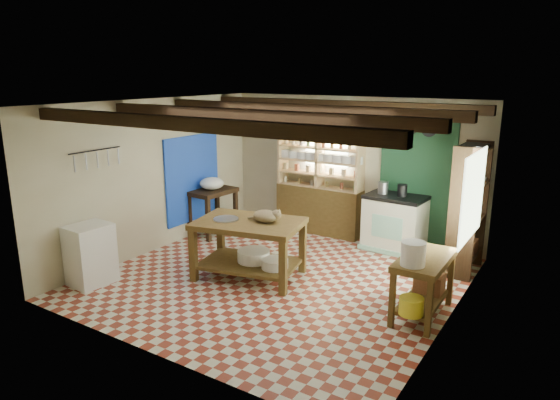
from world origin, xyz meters
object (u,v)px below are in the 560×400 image
Objects in this scene: prep_table at (213,212)px; white_cabinet at (90,254)px; right_counter at (423,286)px; stove at (395,223)px; work_table at (249,249)px; cat at (266,216)px.

prep_table is 2.74m from white_cabinet.
white_cabinet reaches higher than right_counter.
stove is 1.12× the size of white_cabinet.
prep_table is at bearing 131.88° from work_table.
white_cabinet is at bearing -127.43° from stove.
work_table is at bearing 42.42° from white_cabinet.
work_table is 1.55× the size of stove.
prep_table is 0.80× the size of right_counter.
cat is (2.02, -1.19, 0.52)m from prep_table.
cat is at bearing -115.12° from stove.
work_table is 0.59m from cat.
stove is 2.46m from right_counter.
prep_table is 2.25× the size of cat.
white_cabinet reaches higher than prep_table.
stove reaches higher than white_cabinet.
right_counter is at bearing -20.96° from cat.
cat is (-2.36, -0.05, 0.57)m from right_counter.
white_cabinet is 0.81× the size of right_counter.
work_table is at bearing -118.42° from stove.
stove is at bearing 117.82° from right_counter.
prep_table is 2.40m from cat.
stove is 3.38m from prep_table.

